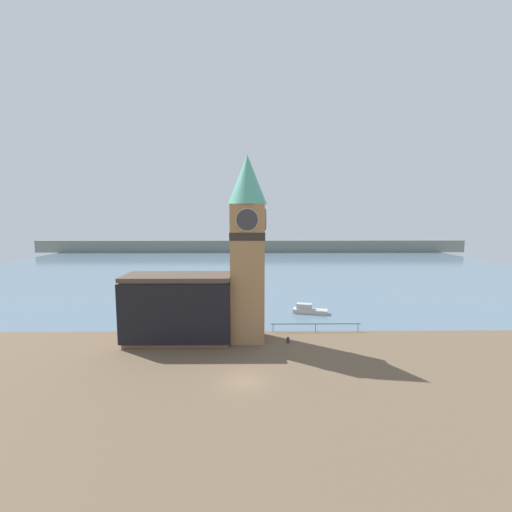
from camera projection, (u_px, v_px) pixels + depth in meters
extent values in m
plane|color=brown|center=(244.00, 381.00, 31.70)|extent=(160.00, 160.00, 0.00)
cube|color=slate|center=(250.00, 266.00, 105.02)|extent=(160.00, 120.00, 0.00)
cube|color=gray|center=(251.00, 246.00, 144.45)|extent=(180.00, 3.00, 5.00)
cube|color=#232328|center=(316.00, 324.00, 45.15)|extent=(11.87, 0.08, 0.08)
cylinder|color=#232328|center=(273.00, 328.00, 45.16)|extent=(0.07, 0.07, 1.05)
cylinder|color=#232328|center=(316.00, 328.00, 45.21)|extent=(0.07, 0.07, 1.05)
cylinder|color=#232328|center=(358.00, 328.00, 45.26)|extent=(0.07, 0.07, 1.05)
cube|color=#9E754C|center=(248.00, 273.00, 41.54)|extent=(4.02, 4.02, 16.63)
cube|color=#2D2823|center=(247.00, 236.00, 41.01)|extent=(4.14, 4.14, 0.90)
cylinder|color=tan|center=(247.00, 220.00, 38.73)|extent=(2.69, 0.12, 2.69)
cylinder|color=#333338|center=(247.00, 220.00, 38.65)|extent=(2.45, 0.12, 2.45)
cylinder|color=tan|center=(265.00, 220.00, 40.81)|extent=(0.12, 2.69, 2.69)
cylinder|color=#333338|center=(265.00, 220.00, 40.81)|extent=(0.12, 2.45, 2.45)
cone|color=#51A88E|center=(247.00, 180.00, 40.24)|extent=(4.62, 4.62, 5.75)
cube|color=#935B42|center=(179.00, 310.00, 41.67)|extent=(12.41, 5.04, 7.71)
cube|color=#4C3D33|center=(178.00, 277.00, 41.19)|extent=(12.81, 5.44, 0.50)
cube|color=black|center=(174.00, 315.00, 39.00)|extent=(12.91, 0.30, 7.09)
cube|color=#B7B2A8|center=(310.00, 311.00, 53.69)|extent=(5.58, 2.91, 0.69)
cube|color=#B2B2B2|center=(304.00, 306.00, 53.83)|extent=(2.56, 1.70, 0.83)
cylinder|color=#2D2D33|center=(288.00, 341.00, 41.28)|extent=(0.34, 0.34, 0.55)
sphere|color=#2D2D33|center=(288.00, 338.00, 41.25)|extent=(0.36, 0.36, 0.36)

